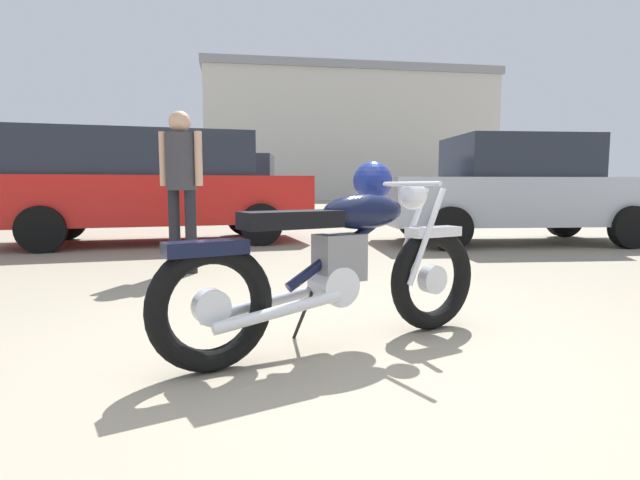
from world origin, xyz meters
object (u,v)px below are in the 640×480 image
Objects in this scene: pale_sedan_back at (150,184)px; red_hatchback_near at (515,190)px; bystander at (181,175)px; vintage_motorcycle at (342,260)px; blue_hatchback_right at (215,184)px.

red_hatchback_near is (5.75, -0.65, -0.10)m from pale_sedan_back.
pale_sedan_back is at bearing 33.30° from bystander.
bystander is at bearing 91.69° from vintage_motorcycle.
red_hatchback_near is at bearing -45.53° from blue_hatchback_right.
vintage_motorcycle is 5.98m from pale_sedan_back.
pale_sedan_back is 5.84m from blue_hatchback_right.
bystander is 3.12m from pale_sedan_back.
red_hatchback_near is 0.87× the size of blue_hatchback_right.
vintage_motorcycle is 6.03m from red_hatchback_near.
pale_sedan_back is at bearing -89.37° from blue_hatchback_right.
red_hatchback_near is (3.52, 4.89, 0.34)m from vintage_motorcycle.
vintage_motorcycle is 1.17× the size of bystander.
bystander is 8.80m from blue_hatchback_right.
pale_sedan_back reaches higher than vintage_motorcycle.
bystander is at bearing -81.60° from blue_hatchback_right.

